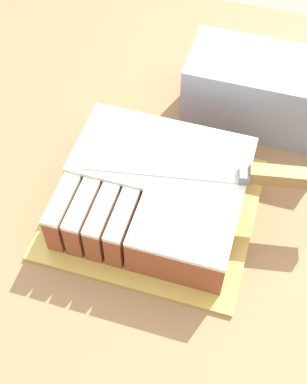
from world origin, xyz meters
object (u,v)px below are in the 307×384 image
(cake_board, at_px, (154,207))
(storage_box, at_px, (264,92))
(knife, at_px, (261,175))
(cake, at_px, (156,191))

(cake_board, bearing_deg, storage_box, 63.18)
(knife, relative_size, storage_box, 1.42)
(cake, bearing_deg, storage_box, 63.55)
(knife, height_order, storage_box, storage_box)
(cake, height_order, knife, knife)
(cake, height_order, storage_box, storage_box)
(cake_board, bearing_deg, cake, 42.46)
(cake_board, height_order, knife, knife)
(cake_board, bearing_deg, knife, 15.42)
(cake, distance_m, storage_box, 0.26)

